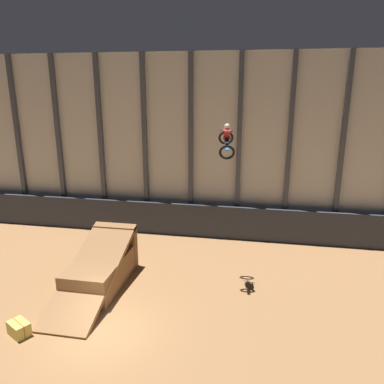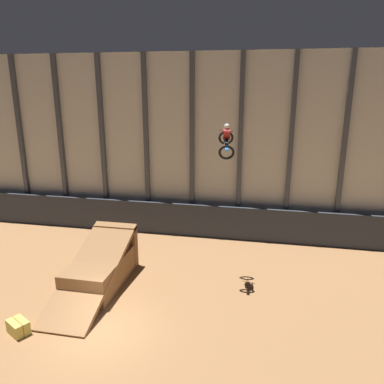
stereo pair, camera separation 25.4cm
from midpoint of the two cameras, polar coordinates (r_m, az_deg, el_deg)
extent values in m
plane|color=#996B42|center=(16.49, -13.98, -20.17)|extent=(60.00, 60.00, 0.00)
cube|color=beige|center=(24.47, -3.91, 6.95)|extent=(32.00, 0.12, 11.60)
cube|color=#3D424C|center=(28.83, -25.13, 6.85)|extent=(0.28, 0.28, 11.60)
cube|color=#3D424C|center=(27.18, -19.86, 6.94)|extent=(0.28, 0.28, 11.60)
cube|color=#3D424C|center=(25.80, -13.96, 6.98)|extent=(0.28, 0.28, 11.60)
cube|color=#3D424C|center=(24.70, -7.47, 6.94)|extent=(0.28, 0.28, 11.60)
cube|color=#3D424C|center=(23.95, -0.48, 6.79)|extent=(0.28, 0.28, 11.60)
cube|color=#3D424C|center=(23.57, 6.84, 6.53)|extent=(0.28, 0.28, 11.60)
cube|color=#3D424C|center=(23.57, 14.27, 6.16)|extent=(0.28, 0.28, 11.60)
cube|color=#3D424C|center=(23.97, 21.57, 5.69)|extent=(0.28, 0.28, 11.60)
cube|color=#2D333D|center=(24.90, -4.16, -4.11)|extent=(31.36, 0.20, 2.18)
cube|color=olive|center=(19.59, -14.02, -11.58)|extent=(2.27, 4.51, 1.40)
cube|color=olive|center=(21.04, -11.87, -8.04)|extent=(2.32, 0.50, 2.34)
cube|color=#996B42|center=(18.61, -15.36, -11.60)|extent=(2.32, 6.51, 2.53)
torus|color=black|center=(18.32, 4.79, 8.23)|extent=(0.77, 0.45, 0.72)
torus|color=black|center=(17.09, 4.91, 6.03)|extent=(0.77, 0.45, 0.72)
cube|color=#B7B7BC|center=(17.60, 4.87, 7.44)|extent=(0.26, 0.60, 0.44)
cube|color=blue|center=(17.65, 4.88, 8.27)|extent=(0.27, 0.52, 0.38)
cube|color=black|center=(17.29, 4.91, 7.71)|extent=(0.24, 0.58, 0.31)
cube|color=blue|center=(16.88, 4.95, 6.63)|extent=(0.19, 0.37, 0.18)
cylinder|color=#B7B7BC|center=(18.05, 4.83, 8.64)|extent=(0.07, 0.08, 0.55)
cylinder|color=black|center=(17.90, 4.86, 9.26)|extent=(0.65, 0.18, 0.04)
cube|color=maroon|center=(17.34, 4.93, 8.84)|extent=(0.34, 0.49, 0.50)
sphere|color=silver|center=(17.28, 4.96, 9.93)|extent=(0.30, 0.37, 0.33)
cylinder|color=maroon|center=(17.51, 4.50, 8.18)|extent=(0.17, 0.45, 0.21)
cylinder|color=maroon|center=(17.52, 5.29, 8.16)|extent=(0.17, 0.45, 0.21)
cylinder|color=maroon|center=(17.54, 4.38, 9.26)|extent=(0.15, 0.53, 0.08)
cylinder|color=maroon|center=(17.55, 5.44, 9.24)|extent=(0.15, 0.53, 0.08)
cube|color=#CCB751|center=(17.31, -25.26, -18.31)|extent=(1.08, 0.97, 0.56)
cube|color=#996623|center=(17.31, -25.26, -18.31)|extent=(0.81, 0.48, 0.57)
camera|label=1|loc=(0.13, -90.38, -0.11)|focal=35.00mm
camera|label=2|loc=(0.13, 89.62, 0.11)|focal=35.00mm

